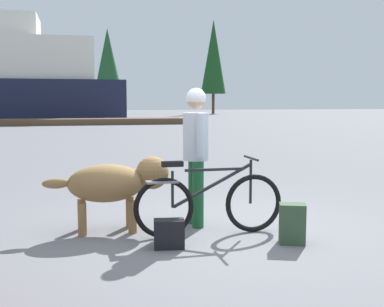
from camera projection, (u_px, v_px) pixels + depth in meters
name	position (u px, v px, depth m)	size (l,w,h in m)	color
ground_plane	(224.00, 229.00, 5.83)	(160.00, 160.00, 0.00)	slate
bicycle	(208.00, 203.00, 5.53)	(1.77, 0.44, 0.90)	black
person_cyclist	(196.00, 144.00, 5.89)	(0.32, 0.53, 1.71)	#19592D
dog	(115.00, 183.00, 5.70)	(1.49, 0.53, 0.89)	olive
backpack	(292.00, 224.00, 5.22)	(0.28, 0.20, 0.44)	#334C33
handbag_pannier	(169.00, 234.00, 5.06)	(0.32, 0.18, 0.31)	black
dock_pier	(82.00, 122.00, 31.82)	(13.47, 2.26, 0.40)	brown
pine_tree_far_left	(9.00, 50.00, 54.90)	(3.26, 3.26, 11.62)	#4C331E
pine_tree_center	(108.00, 62.00, 57.16)	(3.40, 3.40, 10.20)	#4C331E
pine_tree_far_right	(213.00, 57.00, 58.41)	(3.05, 3.05, 11.41)	#4C331E
pine_tree_mid_back	(35.00, 61.00, 60.19)	(4.27, 4.27, 10.26)	#4C331E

